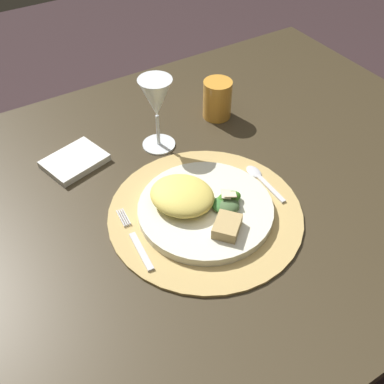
{
  "coord_description": "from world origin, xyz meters",
  "views": [
    {
      "loc": [
        -0.29,
        -0.59,
        1.41
      ],
      "look_at": [
        0.05,
        -0.03,
        0.77
      ],
      "focal_mm": 42.98,
      "sensor_mm": 36.0,
      "label": 1
    }
  ],
  "objects_px": {
    "fork": "(136,241)",
    "wine_glass": "(156,101)",
    "napkin": "(75,161)",
    "dining_table": "(166,245)",
    "spoon": "(259,177)",
    "dinner_plate": "(205,209)",
    "amber_tumbler": "(217,99)"
  },
  "relations": [
    {
      "from": "fork",
      "to": "wine_glass",
      "type": "height_order",
      "value": "wine_glass"
    },
    {
      "from": "napkin",
      "to": "dining_table",
      "type": "bearing_deg",
      "value": -61.09
    },
    {
      "from": "dining_table",
      "to": "spoon",
      "type": "xyz_separation_m",
      "value": [
        0.2,
        -0.05,
        0.15
      ]
    },
    {
      "from": "fork",
      "to": "wine_glass",
      "type": "xyz_separation_m",
      "value": [
        0.18,
        0.24,
        0.11
      ]
    },
    {
      "from": "dinner_plate",
      "to": "wine_glass",
      "type": "relative_size",
      "value": 1.54
    },
    {
      "from": "spoon",
      "to": "amber_tumbler",
      "type": "height_order",
      "value": "amber_tumbler"
    },
    {
      "from": "dining_table",
      "to": "fork",
      "type": "relative_size",
      "value": 9.28
    },
    {
      "from": "wine_glass",
      "to": "spoon",
      "type": "bearing_deg",
      "value": -60.23
    },
    {
      "from": "dining_table",
      "to": "spoon",
      "type": "relative_size",
      "value": 11.9
    },
    {
      "from": "fork",
      "to": "napkin",
      "type": "xyz_separation_m",
      "value": [
        -0.01,
        0.28,
        -0.0
      ]
    },
    {
      "from": "spoon",
      "to": "amber_tumbler",
      "type": "distance_m",
      "value": 0.25
    },
    {
      "from": "wine_glass",
      "to": "amber_tumbler",
      "type": "relative_size",
      "value": 1.8
    },
    {
      "from": "fork",
      "to": "spoon",
      "type": "height_order",
      "value": "spoon"
    },
    {
      "from": "fork",
      "to": "dining_table",
      "type": "bearing_deg",
      "value": 37.23
    },
    {
      "from": "napkin",
      "to": "wine_glass",
      "type": "distance_m",
      "value": 0.22
    },
    {
      "from": "dinner_plate",
      "to": "wine_glass",
      "type": "height_order",
      "value": "wine_glass"
    },
    {
      "from": "fork",
      "to": "spoon",
      "type": "xyz_separation_m",
      "value": [
        0.3,
        0.02,
        0.0
      ]
    },
    {
      "from": "dining_table",
      "to": "spoon",
      "type": "distance_m",
      "value": 0.26
    },
    {
      "from": "fork",
      "to": "napkin",
      "type": "bearing_deg",
      "value": 92.56
    },
    {
      "from": "wine_glass",
      "to": "amber_tumbler",
      "type": "xyz_separation_m",
      "value": [
        0.18,
        0.03,
        -0.07
      ]
    },
    {
      "from": "napkin",
      "to": "amber_tumbler",
      "type": "bearing_deg",
      "value": -1.61
    },
    {
      "from": "wine_glass",
      "to": "fork",
      "type": "bearing_deg",
      "value": -126.7
    },
    {
      "from": "fork",
      "to": "spoon",
      "type": "bearing_deg",
      "value": 3.99
    },
    {
      "from": "dinner_plate",
      "to": "napkin",
      "type": "bearing_deg",
      "value": 120.13
    },
    {
      "from": "fork",
      "to": "spoon",
      "type": "relative_size",
      "value": 1.28
    },
    {
      "from": "dining_table",
      "to": "dinner_plate",
      "type": "xyz_separation_m",
      "value": [
        0.05,
        -0.08,
        0.16
      ]
    },
    {
      "from": "spoon",
      "to": "dining_table",
      "type": "bearing_deg",
      "value": 165.0
    },
    {
      "from": "dining_table",
      "to": "amber_tumbler",
      "type": "distance_m",
      "value": 0.37
    },
    {
      "from": "dining_table",
      "to": "napkin",
      "type": "xyz_separation_m",
      "value": [
        -0.11,
        0.2,
        0.15
      ]
    },
    {
      "from": "dining_table",
      "to": "wine_glass",
      "type": "bearing_deg",
      "value": 64.3
    },
    {
      "from": "fork",
      "to": "dinner_plate",
      "type": "bearing_deg",
      "value": -1.16
    },
    {
      "from": "wine_glass",
      "to": "dinner_plate",
      "type": "bearing_deg",
      "value": -96.44
    }
  ]
}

